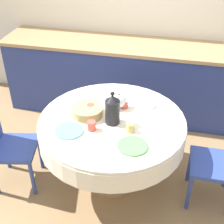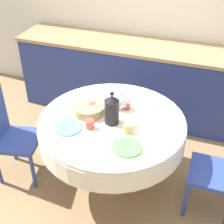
# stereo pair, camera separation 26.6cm
# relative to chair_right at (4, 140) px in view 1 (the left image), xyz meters

# --- Properties ---
(ground_plane) EXTENTS (12.00, 12.00, 0.00)m
(ground_plane) POSITION_rel_chair_right_xyz_m (0.97, 0.20, -0.51)
(ground_plane) COLOR #8E704C
(wall_back) EXTENTS (7.00, 0.05, 2.60)m
(wall_back) POSITION_rel_chair_right_xyz_m (0.97, 1.83, 0.79)
(wall_back) COLOR silver
(wall_back) RESTS_ON ground_plane
(kitchen_counter) EXTENTS (3.24, 0.64, 0.94)m
(kitchen_counter) POSITION_rel_chair_right_xyz_m (0.97, 1.49, -0.04)
(kitchen_counter) COLOR navy
(kitchen_counter) RESTS_ON ground_plane
(dining_table) EXTENTS (1.30, 1.30, 0.76)m
(dining_table) POSITION_rel_chair_right_xyz_m (0.97, 0.20, 0.13)
(dining_table) COLOR tan
(dining_table) RESTS_ON ground_plane
(chair_right) EXTENTS (0.47, 0.47, 0.94)m
(chair_right) POSITION_rel_chair_right_xyz_m (0.00, 0.00, 0.00)
(chair_right) COLOR #2D428E
(chair_right) RESTS_ON ground_plane
(plate_near_left) EXTENTS (0.24, 0.24, 0.01)m
(plate_near_left) POSITION_rel_chair_right_xyz_m (0.66, -0.04, 0.26)
(plate_near_left) COLOR #60BCB7
(plate_near_left) RESTS_ON dining_table
(cup_near_left) EXTENTS (0.07, 0.07, 0.08)m
(cup_near_left) POSITION_rel_chair_right_xyz_m (0.84, 0.02, 0.29)
(cup_near_left) COLOR #CC4C3D
(cup_near_left) RESTS_ON dining_table
(plate_near_right) EXTENTS (0.24, 0.24, 0.01)m
(plate_near_right) POSITION_rel_chair_right_xyz_m (1.21, -0.12, 0.26)
(plate_near_right) COLOR #5BA85B
(plate_near_right) RESTS_ON dining_table
(cup_near_right) EXTENTS (0.07, 0.07, 0.08)m
(cup_near_right) POSITION_rel_chair_right_xyz_m (1.16, 0.07, 0.29)
(cup_near_right) COLOR #DBB766
(cup_near_right) RESTS_ON dining_table
(plate_far_left) EXTENTS (0.24, 0.24, 0.01)m
(plate_far_left) POSITION_rel_chair_right_xyz_m (0.67, 0.44, 0.26)
(plate_far_left) COLOR white
(plate_far_left) RESTS_ON dining_table
(cup_far_left) EXTENTS (0.07, 0.07, 0.08)m
(cup_far_left) POSITION_rel_chair_right_xyz_m (0.77, 0.26, 0.29)
(cup_far_left) COLOR #CC4C3D
(cup_far_left) RESTS_ON dining_table
(plate_far_right) EXTENTS (0.24, 0.24, 0.01)m
(plate_far_right) POSITION_rel_chair_right_xyz_m (1.21, 0.51, 0.26)
(plate_far_right) COLOR white
(plate_far_right) RESTS_ON dining_table
(cup_far_right) EXTENTS (0.07, 0.07, 0.08)m
(cup_far_right) POSITION_rel_chair_right_xyz_m (1.04, 0.41, 0.29)
(cup_far_right) COLOR #CC4C3D
(cup_far_right) RESTS_ON dining_table
(coffee_carafe) EXTENTS (0.13, 0.13, 0.31)m
(coffee_carafe) POSITION_rel_chair_right_xyz_m (0.99, 0.16, 0.38)
(coffee_carafe) COLOR black
(coffee_carafe) RESTS_ON dining_table
(teapot) EXTENTS (0.18, 0.13, 0.17)m
(teapot) POSITION_rel_chair_right_xyz_m (0.99, 0.39, 0.33)
(teapot) COLOR white
(teapot) RESTS_ON dining_table
(bread_basket) EXTENTS (0.28, 0.28, 0.08)m
(bread_basket) POSITION_rel_chair_right_xyz_m (0.75, 0.22, 0.29)
(bread_basket) COLOR tan
(bread_basket) RESTS_ON dining_table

